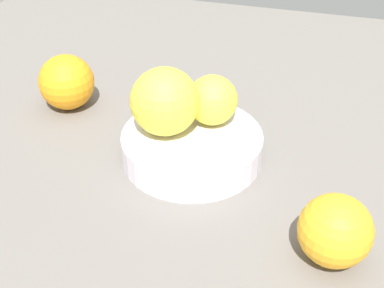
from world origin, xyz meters
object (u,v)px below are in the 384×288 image
(orange_in_bowl_1, at_px, (165,102))
(orange_loose_0, at_px, (335,231))
(fruit_bowl, at_px, (192,147))
(orange_loose_1, at_px, (67,82))
(orange_in_bowl_0, at_px, (212,100))

(orange_in_bowl_1, relative_size, orange_loose_0, 1.13)
(fruit_bowl, bearing_deg, orange_loose_1, -109.60)
(orange_in_bowl_1, xyz_separation_m, orange_loose_1, (-0.08, -0.18, -0.04))
(orange_in_bowl_0, xyz_separation_m, orange_loose_0, (0.17, 0.17, -0.03))
(orange_in_bowl_1, relative_size, orange_loose_1, 1.07)
(orange_in_bowl_1, bearing_deg, orange_loose_0, 60.01)
(fruit_bowl, height_order, orange_in_bowl_0, orange_in_bowl_0)
(fruit_bowl, bearing_deg, orange_in_bowl_1, -89.38)
(orange_in_bowl_0, relative_size, orange_loose_0, 0.85)
(orange_in_bowl_0, height_order, orange_loose_0, orange_in_bowl_0)
(orange_in_bowl_1, height_order, orange_loose_0, orange_in_bowl_1)
(orange_in_bowl_1, distance_m, orange_loose_0, 0.26)
(fruit_bowl, relative_size, orange_in_bowl_1, 2.09)
(orange_loose_0, bearing_deg, orange_in_bowl_1, -119.99)
(fruit_bowl, relative_size, orange_loose_1, 2.22)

